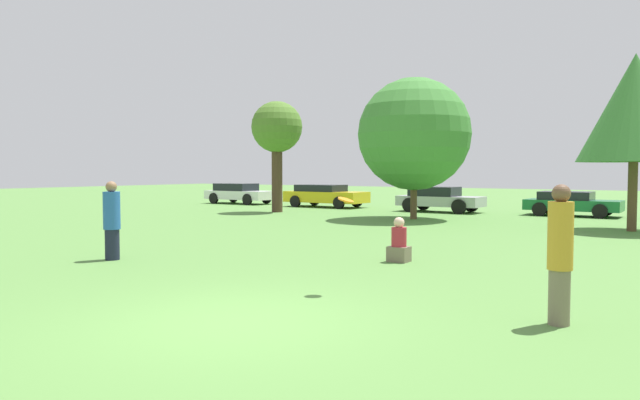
{
  "coord_description": "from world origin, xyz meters",
  "views": [
    {
      "loc": [
        5.21,
        -5.79,
        2.0
      ],
      "look_at": [
        -1.13,
        3.81,
        1.42
      ],
      "focal_mm": 33.06,
      "sensor_mm": 36.0,
      "label": 1
    }
  ],
  "objects_px": {
    "tree_0": "(277,130)",
    "tree_2": "(635,108)",
    "bystander_sitting": "(399,243)",
    "person_thrower": "(112,220)",
    "parked_car_green": "(571,203)",
    "parked_car_yellow": "(325,195)",
    "tree_1": "(414,134)",
    "person_catcher": "(560,253)",
    "frisbee": "(346,200)",
    "parked_car_white": "(239,193)",
    "parked_car_silver": "(439,199)"
  },
  "relations": [
    {
      "from": "tree_2",
      "to": "parked_car_white",
      "type": "relative_size",
      "value": 1.34
    },
    {
      "from": "bystander_sitting",
      "to": "tree_2",
      "type": "bearing_deg",
      "value": 70.66
    },
    {
      "from": "frisbee",
      "to": "tree_0",
      "type": "xyz_separation_m",
      "value": [
        -12.41,
        14.28,
        2.44
      ]
    },
    {
      "from": "parked_car_white",
      "to": "parked_car_green",
      "type": "xyz_separation_m",
      "value": [
        18.69,
        0.7,
        -0.07
      ]
    },
    {
      "from": "person_catcher",
      "to": "person_thrower",
      "type": "bearing_deg",
      "value": -0.0
    },
    {
      "from": "person_catcher",
      "to": "tree_0",
      "type": "relative_size",
      "value": 0.34
    },
    {
      "from": "person_catcher",
      "to": "bystander_sitting",
      "type": "relative_size",
      "value": 1.86
    },
    {
      "from": "tree_2",
      "to": "parked_car_green",
      "type": "height_order",
      "value": "tree_2"
    },
    {
      "from": "bystander_sitting",
      "to": "person_thrower",
      "type": "bearing_deg",
      "value": -149.06
    },
    {
      "from": "parked_car_yellow",
      "to": "parked_car_silver",
      "type": "distance_m",
      "value": 6.7
    },
    {
      "from": "parked_car_yellow",
      "to": "tree_2",
      "type": "bearing_deg",
      "value": -18.3
    },
    {
      "from": "tree_2",
      "to": "parked_car_yellow",
      "type": "distance_m",
      "value": 16.7
    },
    {
      "from": "person_thrower",
      "to": "tree_2",
      "type": "relative_size",
      "value": 0.3
    },
    {
      "from": "person_thrower",
      "to": "parked_car_green",
      "type": "bearing_deg",
      "value": 74.74
    },
    {
      "from": "person_catcher",
      "to": "tree_0",
      "type": "height_order",
      "value": "tree_0"
    },
    {
      "from": "tree_0",
      "to": "parked_car_yellow",
      "type": "bearing_deg",
      "value": 92.67
    },
    {
      "from": "parked_car_white",
      "to": "parked_car_green",
      "type": "distance_m",
      "value": 18.71
    },
    {
      "from": "frisbee",
      "to": "tree_1",
      "type": "distance_m",
      "value": 15.14
    },
    {
      "from": "frisbee",
      "to": "bystander_sitting",
      "type": "distance_m",
      "value": 3.68
    },
    {
      "from": "parked_car_green",
      "to": "parked_car_yellow",
      "type": "bearing_deg",
      "value": -176.7
    },
    {
      "from": "tree_0",
      "to": "tree_2",
      "type": "bearing_deg",
      "value": -2.66
    },
    {
      "from": "person_catcher",
      "to": "parked_car_yellow",
      "type": "relative_size",
      "value": 0.4
    },
    {
      "from": "frisbee",
      "to": "parked_car_yellow",
      "type": "height_order",
      "value": "frisbee"
    },
    {
      "from": "person_thrower",
      "to": "parked_car_yellow",
      "type": "relative_size",
      "value": 0.39
    },
    {
      "from": "tree_1",
      "to": "parked_car_white",
      "type": "height_order",
      "value": "tree_1"
    },
    {
      "from": "tree_2",
      "to": "parked_car_green",
      "type": "bearing_deg",
      "value": 116.58
    },
    {
      "from": "person_catcher",
      "to": "parked_car_white",
      "type": "distance_m",
      "value": 29.17
    },
    {
      "from": "person_thrower",
      "to": "parked_car_white",
      "type": "distance_m",
      "value": 22.48
    },
    {
      "from": "person_thrower",
      "to": "frisbee",
      "type": "bearing_deg",
      "value": 0.9
    },
    {
      "from": "person_thrower",
      "to": "tree_1",
      "type": "distance_m",
      "value": 14.22
    },
    {
      "from": "person_thrower",
      "to": "person_catcher",
      "type": "xyz_separation_m",
      "value": [
        9.54,
        -0.38,
        0.05
      ]
    },
    {
      "from": "person_catcher",
      "to": "tree_2",
      "type": "bearing_deg",
      "value": -85.67
    },
    {
      "from": "person_catcher",
      "to": "tree_0",
      "type": "distance_m",
      "value": 21.64
    },
    {
      "from": "frisbee",
      "to": "tree_0",
      "type": "height_order",
      "value": "tree_0"
    },
    {
      "from": "person_thrower",
      "to": "tree_1",
      "type": "relative_size",
      "value": 0.3
    },
    {
      "from": "person_thrower",
      "to": "tree_0",
      "type": "distance_m",
      "value": 15.75
    },
    {
      "from": "person_catcher",
      "to": "frisbee",
      "type": "relative_size",
      "value": 6.86
    },
    {
      "from": "frisbee",
      "to": "parked_car_green",
      "type": "relative_size",
      "value": 0.07
    },
    {
      "from": "person_catcher",
      "to": "parked_car_green",
      "type": "bearing_deg",
      "value": -77.82
    },
    {
      "from": "tree_1",
      "to": "tree_2",
      "type": "relative_size",
      "value": 1.0
    },
    {
      "from": "parked_car_yellow",
      "to": "parked_car_white",
      "type": "bearing_deg",
      "value": -178.72
    },
    {
      "from": "parked_car_white",
      "to": "parked_car_silver",
      "type": "relative_size",
      "value": 1.07
    },
    {
      "from": "tree_1",
      "to": "parked_car_green",
      "type": "bearing_deg",
      "value": 46.5
    },
    {
      "from": "person_thrower",
      "to": "parked_car_white",
      "type": "xyz_separation_m",
      "value": [
        -12.59,
        18.62,
        -0.23
      ]
    },
    {
      "from": "person_catcher",
      "to": "parked_car_yellow",
      "type": "bearing_deg",
      "value": -47.78
    },
    {
      "from": "person_catcher",
      "to": "bystander_sitting",
      "type": "xyz_separation_m",
      "value": [
        -4.06,
        3.67,
        -0.53
      ]
    },
    {
      "from": "parked_car_white",
      "to": "parked_car_yellow",
      "type": "bearing_deg",
      "value": 1.28
    },
    {
      "from": "frisbee",
      "to": "parked_car_green",
      "type": "bearing_deg",
      "value": 90.24
    },
    {
      "from": "person_thrower",
      "to": "tree_0",
      "type": "relative_size",
      "value": 0.33
    },
    {
      "from": "tree_0",
      "to": "parked_car_white",
      "type": "bearing_deg",
      "value": 144.85
    }
  ]
}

